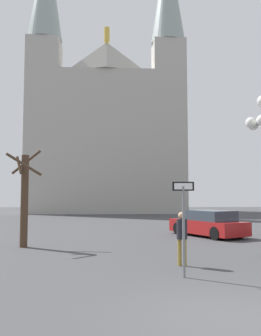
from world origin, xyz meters
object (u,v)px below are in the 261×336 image
bare_tree (24,196)px  parked_car_near_red (208,224)px  pedestrian_walking (182,233)px  one_way_arrow_sign (184,218)px  cathedral (107,129)px

bare_tree → parked_car_near_red: (8.62, 3.54, -1.44)m
pedestrian_walking → parked_car_near_red: bearing=69.8°
one_way_arrow_sign → parked_car_near_red: one_way_arrow_sign is taller
bare_tree → pedestrian_walking: 7.21m
cathedral → pedestrian_walking: 36.73m
bare_tree → parked_car_near_red: bearing=22.4°
cathedral → one_way_arrow_sign: 38.05m
parked_car_near_red → bare_tree: bearing=-157.6°
cathedral → one_way_arrow_sign: (2.68, -36.83, -9.17)m
cathedral → bare_tree: size_ratio=8.69×
one_way_arrow_sign → bare_tree: bare_tree is taller
cathedral → bare_tree: (-2.84, -31.11, -8.61)m
bare_tree → parked_car_near_red: size_ratio=0.88×
one_way_arrow_sign → bare_tree: bearing=133.9°
cathedral → one_way_arrow_sign: bearing=-85.8°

